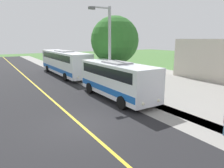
{
  "coord_description": "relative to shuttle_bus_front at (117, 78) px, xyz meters",
  "views": [
    {
      "loc": [
        3.97,
        9.62,
        4.53
      ],
      "look_at": [
        -3.5,
        -2.34,
        1.4
      ],
      "focal_mm": 32.58,
      "sensor_mm": 36.0,
      "label": 1
    }
  ],
  "objects": [
    {
      "name": "ground_plane",
      "position": [
        4.47,
        3.21,
        -1.57
      ],
      "size": [
        120.0,
        120.0,
        0.0
      ],
      "primitive_type": "plane",
      "color": "#477238"
    },
    {
      "name": "road_surface",
      "position": [
        4.47,
        3.21,
        -1.57
      ],
      "size": [
        8.0,
        100.0,
        0.01
      ],
      "primitive_type": "cube",
      "color": "black",
      "rests_on": "ground"
    },
    {
      "name": "sidewalk",
      "position": [
        -0.73,
        3.21,
        -1.57
      ],
      "size": [
        2.4,
        100.0,
        0.01
      ],
      "primitive_type": "cube",
      "color": "gray",
      "rests_on": "ground"
    },
    {
      "name": "road_centre_line",
      "position": [
        4.47,
        3.21,
        -1.56
      ],
      "size": [
        0.16,
        100.0,
        0.0
      ],
      "primitive_type": "cube",
      "color": "gold",
      "rests_on": "ground"
    },
    {
      "name": "shuttle_bus_front",
      "position": [
        0.0,
        0.0,
        0.0
      ],
      "size": [
        2.59,
        7.86,
        2.85
      ],
      "color": "white",
      "rests_on": "ground"
    },
    {
      "name": "transit_bus_rear",
      "position": [
        -0.04,
        -12.2,
        0.14
      ],
      "size": [
        2.68,
        12.02,
        3.11
      ],
      "color": "white",
      "rests_on": "ground"
    },
    {
      "name": "street_light_pole",
      "position": [
        -0.39,
        -1.91,
        2.38
      ],
      "size": [
        1.97,
        0.24,
        7.1
      ],
      "color": "#9E9EA3",
      "rests_on": "ground"
    },
    {
      "name": "tree_curbside",
      "position": [
        -2.93,
        -4.85,
        2.82
      ],
      "size": [
        4.84,
        4.84,
        6.82
      ],
      "color": "#4C3826",
      "rests_on": "ground"
    }
  ]
}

